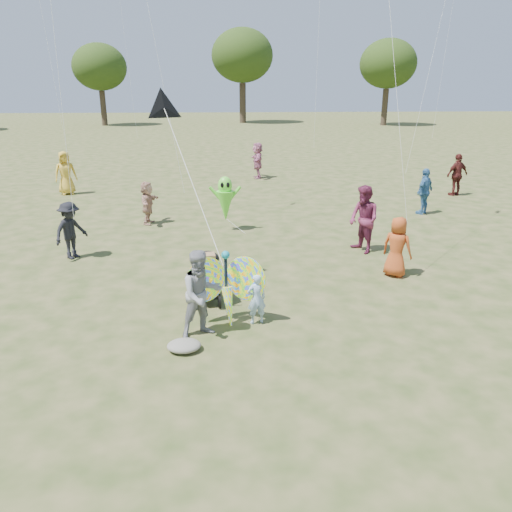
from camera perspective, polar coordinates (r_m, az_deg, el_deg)
The scene contains 17 objects.
ground at distance 9.29m, azimuth 1.91°, elevation -9.43°, with size 160.00×160.00×0.00m, color #51592B.
child_girl at distance 9.64m, azimuth 0.06°, elevation -4.91°, with size 0.37×0.25×1.03m, color #9BBCDC.
adult_man at distance 9.11m, azimuth -6.24°, elevation -4.35°, with size 0.81×0.63×1.66m, color gray.
grey_bag at distance 8.96m, azimuth -8.23°, elevation -10.11°, with size 0.60×0.49×0.19m, color gray.
crowd_a at distance 12.43m, azimuth 15.82°, elevation 1.01°, with size 0.72×0.47×1.48m, color #AA431B.
crowd_b at distance 14.10m, azimuth -20.43°, elevation 2.75°, with size 0.99×0.57×1.54m, color black.
crowd_c at distance 18.91m, azimuth 18.71°, elevation 7.02°, with size 0.96×0.40×1.64m, color teal.
crowd_d at distance 17.01m, azimuth -12.30°, elevation 5.97°, with size 1.33×0.42×1.43m, color tan.
crowd_e at distance 13.98m, azimuth 12.21°, elevation 4.10°, with size 0.90×0.70×1.86m, color maroon.
crowd_g at distance 22.71m, azimuth -20.94°, elevation 8.85°, with size 0.89×0.58×1.81m, color gold.
crowd_h at distance 22.63m, azimuth 22.00°, elevation 8.60°, with size 1.02×0.43×1.74m, color #4C1B19.
crowd_j at distance 25.12m, azimuth 0.17°, elevation 10.87°, with size 1.62×0.52×1.75m, color #AF6481.
jogging_stroller at distance 10.66m, azimuth -5.56°, elevation -2.02°, with size 0.56×1.08×1.09m.
butterfly_kite at distance 9.62m, azimuth -3.34°, elevation -3.68°, with size 1.74×0.75×1.66m.
delta_kite_rig at distance 10.86m, azimuth -10.42°, elevation 16.18°, with size 1.59×2.68×3.05m.
alien_kite at distance 15.79m, azimuth -3.53°, elevation 6.33°, with size 1.12×0.69×1.74m.
tree_line at distance 53.37m, azimuth 0.88°, elevation 21.60°, with size 91.78×33.60×10.79m.
Camera 1 is at (-0.89, -8.13, 4.42)m, focal length 35.00 mm.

